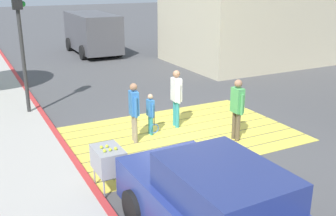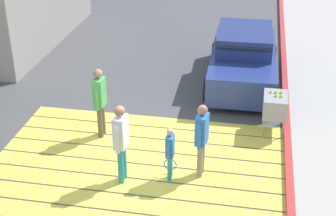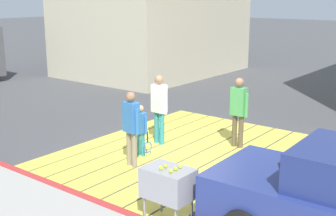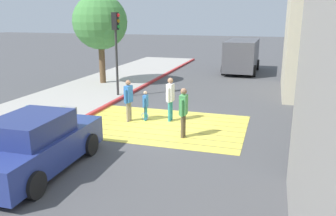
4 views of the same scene
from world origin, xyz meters
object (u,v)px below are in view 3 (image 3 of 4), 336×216
Objects in this scene: pedestrian_adult_lead at (239,107)px; pedestrian_child_with_racket at (141,128)px; tennis_ball_cart at (168,183)px; pedestrian_adult_side at (131,124)px; pedestrian_adult_trailing at (159,104)px.

pedestrian_adult_lead reaches higher than pedestrian_child_with_racket.
tennis_ball_cart is at bearing -131.08° from pedestrian_child_with_racket.
pedestrian_adult_side is at bearing 154.84° from pedestrian_adult_lead.
pedestrian_adult_side is 0.72m from pedestrian_child_with_racket.
pedestrian_adult_lead is 2.43m from pedestrian_child_with_racket.
pedestrian_adult_lead reaches higher than tennis_ball_cart.
pedestrian_child_with_racket is at bearing 48.92° from tennis_ball_cart.
tennis_ball_cart is 0.83× the size of pedestrian_child_with_racket.
pedestrian_adult_trailing reaches higher than tennis_ball_cart.
pedestrian_adult_trailing is 1.05× the size of pedestrian_adult_side.
pedestrian_adult_lead reaches higher than pedestrian_adult_side.
pedestrian_adult_trailing is 1.44× the size of pedestrian_child_with_racket.
tennis_ball_cart is 4.18m from pedestrian_adult_lead.
pedestrian_adult_lead is (4.05, 0.98, 0.31)m from tennis_ball_cart.
pedestrian_adult_trailing is (3.08, 2.67, 0.32)m from tennis_ball_cart.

